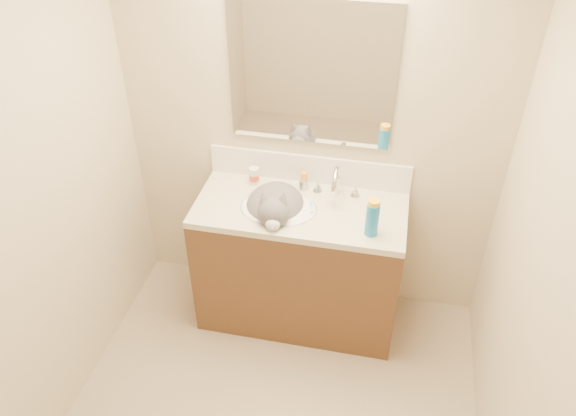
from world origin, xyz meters
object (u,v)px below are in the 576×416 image
at_px(faucet, 336,185).
at_px(spray_can, 372,219).
at_px(pill_bottle, 254,176).
at_px(amber_bottle, 304,179).
at_px(vanity_cabinet, 299,266).
at_px(basin, 278,217).
at_px(cat, 275,208).
at_px(silver_jar, 303,185).

height_order(faucet, spray_can, faucet).
bearing_deg(pill_bottle, spray_can, -24.57).
height_order(pill_bottle, amber_bottle, pill_bottle).
height_order(vanity_cabinet, amber_bottle, amber_bottle).
xyz_separation_m(basin, amber_bottle, (0.10, 0.24, 0.12)).
bearing_deg(spray_can, faucet, 128.38).
relative_size(pill_bottle, spray_can, 0.56).
relative_size(cat, amber_bottle, 5.42).
xyz_separation_m(faucet, spray_can, (0.23, -0.29, 0.01)).
height_order(cat, pill_bottle, cat).
height_order(faucet, cat, faucet).
bearing_deg(amber_bottle, spray_can, -40.60).
relative_size(basin, silver_jar, 7.44).
height_order(vanity_cabinet, cat, cat).
height_order(vanity_cabinet, pill_bottle, pill_bottle).
relative_size(vanity_cabinet, basin, 2.67).
distance_m(silver_jar, spray_can, 0.55).
relative_size(vanity_cabinet, silver_jar, 19.84).
xyz_separation_m(pill_bottle, silver_jar, (0.30, 0.00, -0.02)).
xyz_separation_m(cat, pill_bottle, (-0.17, 0.20, 0.07)).
bearing_deg(pill_bottle, vanity_cabinet, -29.42).
relative_size(silver_jar, amber_bottle, 0.66).
distance_m(cat, spray_can, 0.58).
distance_m(vanity_cabinet, cat, 0.46).
distance_m(basin, pill_bottle, 0.31).
height_order(basin, faucet, faucet).
height_order(amber_bottle, spray_can, spray_can).
xyz_separation_m(cat, amber_bottle, (0.12, 0.24, 0.06)).
bearing_deg(amber_bottle, silver_jar, -84.36).
xyz_separation_m(faucet, pill_bottle, (-0.49, 0.04, -0.03)).
bearing_deg(pill_bottle, cat, -49.13).
distance_m(basin, faucet, 0.38).
distance_m(basin, silver_jar, 0.26).
height_order(silver_jar, amber_bottle, amber_bottle).
height_order(vanity_cabinet, faucet, faucet).
bearing_deg(pill_bottle, basin, -46.86).
xyz_separation_m(silver_jar, amber_bottle, (-0.00, 0.03, 0.02)).
bearing_deg(vanity_cabinet, amber_bottle, 95.15).
bearing_deg(silver_jar, cat, -120.99).
bearing_deg(silver_jar, vanity_cabinet, -84.95).
distance_m(faucet, silver_jar, 0.21).
distance_m(faucet, spray_can, 0.37).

